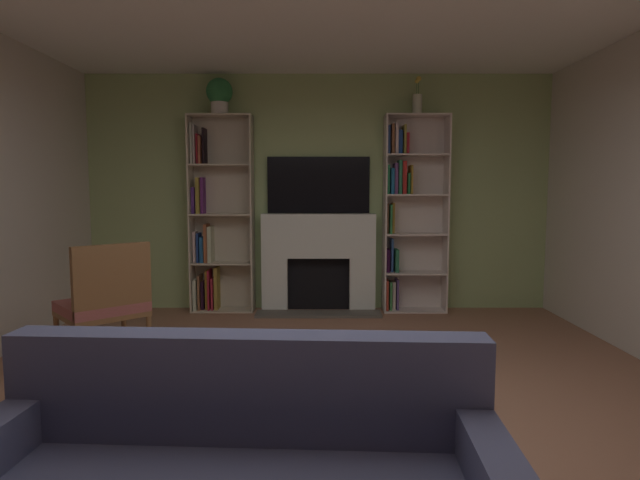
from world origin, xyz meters
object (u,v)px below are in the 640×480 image
(fireplace, at_px, (321,259))
(vase_with_flowers, at_px, (420,102))
(tv, at_px, (321,185))
(potted_plant, at_px, (222,94))
(armchair, at_px, (108,301))
(bookshelf_left, at_px, (217,223))
(bookshelf_right, at_px, (410,210))

(fireplace, distance_m, vase_with_flowers, 2.14)
(tv, distance_m, potted_plant, 1.53)
(potted_plant, relative_size, armchair, 0.40)
(fireplace, height_order, vase_with_flowers, vase_with_flowers)
(armchair, bearing_deg, tv, 50.97)
(tv, relative_size, bookshelf_left, 0.53)
(vase_with_flowers, bearing_deg, tv, 173.97)
(tv, xyz_separation_m, vase_with_flowers, (1.13, -0.12, 0.94))
(bookshelf_left, relative_size, potted_plant, 5.56)
(bookshelf_right, distance_m, vase_with_flowers, 1.24)
(fireplace, distance_m, potted_plant, 2.21)
(bookshelf_left, xyz_separation_m, potted_plant, (0.09, -0.05, 1.47))
(potted_plant, bearing_deg, fireplace, 1.75)
(tv, xyz_separation_m, bookshelf_left, (-1.21, -0.07, -0.44))
(bookshelf_left, distance_m, bookshelf_right, 2.26)
(bookshelf_right, xyz_separation_m, vase_with_flowers, (0.09, -0.04, 1.24))
(bookshelf_left, height_order, potted_plant, potted_plant)
(tv, relative_size, potted_plant, 2.92)
(potted_plant, distance_m, armchair, 2.85)
(bookshelf_right, height_order, armchair, bookshelf_right)
(bookshelf_left, distance_m, potted_plant, 1.48)
(fireplace, distance_m, bookshelf_left, 1.29)
(bookshelf_left, bearing_deg, vase_with_flowers, -1.21)
(vase_with_flowers, height_order, armchair, vase_with_flowers)
(potted_plant, xyz_separation_m, armchair, (-0.57, -1.98, -1.97))
(vase_with_flowers, bearing_deg, potted_plant, -179.97)
(potted_plant, bearing_deg, bookshelf_right, 1.17)
(fireplace, xyz_separation_m, vase_with_flowers, (1.13, -0.03, 1.81))
(bookshelf_left, distance_m, armchair, 2.15)
(tv, distance_m, bookshelf_right, 1.08)
(bookshelf_left, relative_size, vase_with_flowers, 5.27)
(bookshelf_left, bearing_deg, tv, 3.27)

